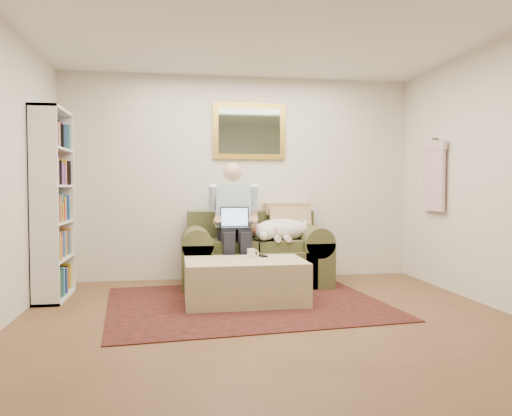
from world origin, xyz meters
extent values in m
cube|color=brown|center=(0.00, 0.00, 0.00)|extent=(4.50, 5.00, 0.01)
cube|color=white|center=(0.00, 0.00, 2.60)|extent=(4.50, 5.00, 0.01)
cube|color=white|center=(0.00, 2.50, 1.30)|extent=(4.50, 0.01, 2.60)
cube|color=black|center=(-0.12, 1.06, 0.01)|extent=(2.92, 2.44, 0.01)
cube|color=brown|center=(0.12, 1.99, 0.22)|extent=(1.33, 0.85, 0.43)
cube|color=brown|center=(0.12, 2.36, 0.65)|extent=(1.61, 0.19, 0.44)
cube|color=brown|center=(-0.58, 1.99, 0.27)|extent=(0.35, 0.85, 0.89)
cube|color=brown|center=(0.82, 1.99, 0.27)|extent=(0.35, 0.85, 0.89)
cube|color=brown|center=(-0.15, 1.94, 0.49)|extent=(0.50, 0.57, 0.12)
cube|color=brown|center=(0.38, 1.94, 0.49)|extent=(0.50, 0.57, 0.12)
cube|color=black|center=(-0.15, 1.74, 0.72)|extent=(0.34, 0.24, 0.02)
cube|color=black|center=(-0.15, 1.86, 0.83)|extent=(0.34, 0.06, 0.23)
cube|color=#99BFF2|center=(-0.15, 1.85, 0.83)|extent=(0.31, 0.05, 0.20)
cube|color=tan|center=(-0.12, 1.09, 0.22)|extent=(1.22, 0.78, 0.44)
cylinder|color=white|center=(-0.05, 1.19, 0.49)|extent=(0.08, 0.08, 0.10)
cube|color=black|center=(0.08, 1.30, 0.45)|extent=(0.11, 0.16, 0.02)
cube|color=gold|center=(0.12, 2.48, 1.90)|extent=(0.94, 0.04, 0.72)
cube|color=gray|center=(0.12, 2.46, 1.90)|extent=(0.80, 0.01, 0.58)
camera|label=1|loc=(-0.78, -3.92, 1.18)|focal=35.00mm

